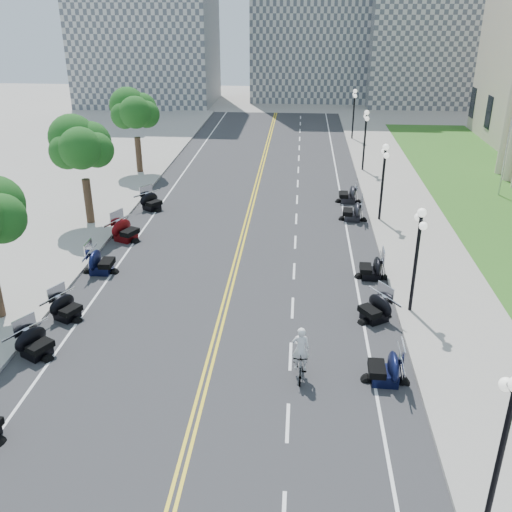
{
  "coord_description": "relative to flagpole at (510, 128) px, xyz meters",
  "views": [
    {
      "loc": [
        3.34,
        -19.47,
        13.17
      ],
      "look_at": [
        1.37,
        5.37,
        2.0
      ],
      "focal_mm": 40.0,
      "sensor_mm": 36.0,
      "label": 1
    }
  ],
  "objects": [
    {
      "name": "street_lamp_3",
      "position": [
        -9.4,
        -6.0,
        -2.4
      ],
      "size": [
        0.5,
        1.2,
        4.9
      ],
      "primitive_type": null,
      "color": "black",
      "rests_on": "sidewalk_north"
    },
    {
      "name": "lane_dash_14",
      "position": [
        -14.8,
        10.0,
        -4.99
      ],
      "size": [
        0.12,
        2.0,
        0.0
      ],
      "primitive_type": "cube",
      "color": "white",
      "rests_on": "road"
    },
    {
      "name": "street_lamp_2",
      "position": [
        -9.4,
        -18.0,
        -2.4
      ],
      "size": [
        0.5,
        1.2,
        4.9
      ],
      "primitive_type": null,
      "color": "black",
      "rests_on": "sidewalk_north"
    },
    {
      "name": "motorcycle_n_5",
      "position": [
        -11.23,
        -23.38,
        -4.32
      ],
      "size": [
        2.01,
        2.01,
        1.37
      ],
      "primitive_type": null,
      "rotation": [
        0.0,
        0.0,
        -1.6
      ],
      "color": "black",
      "rests_on": "road"
    },
    {
      "name": "motorcycle_s_5",
      "position": [
        -25.07,
        -22.73,
        -4.35
      ],
      "size": [
        2.53,
        2.53,
        1.31
      ],
      "primitive_type": null,
      "rotation": [
        0.0,
        0.0,
        1.07
      ],
      "color": "black",
      "rests_on": "road"
    },
    {
      "name": "motorcycle_n_9",
      "position": [
        -11.14,
        -5.93,
        -4.31
      ],
      "size": [
        2.1,
        2.1,
        1.38
      ],
      "primitive_type": null,
      "rotation": [
        0.0,
        0.0,
        -1.64
      ],
      "color": "black",
      "rests_on": "road"
    },
    {
      "name": "lane_dash_16",
      "position": [
        -14.8,
        18.0,
        -4.99
      ],
      "size": [
        0.12,
        2.0,
        0.0
      ],
      "primitive_type": "cube",
      "color": "white",
      "rests_on": "road"
    },
    {
      "name": "motorcycle_n_6",
      "position": [
        -11.11,
        -18.81,
        -4.34
      ],
      "size": [
        2.62,
        2.62,
        1.32
      ],
      "primitive_type": null,
      "rotation": [
        0.0,
        0.0,
        -0.99
      ],
      "color": "black",
      "rests_on": "road"
    },
    {
      "name": "street_lamp_1",
      "position": [
        -9.4,
        -30.0,
        -2.4
      ],
      "size": [
        0.5,
        1.2,
        4.9
      ],
      "primitive_type": null,
      "color": "black",
      "rests_on": "sidewalk_north"
    },
    {
      "name": "motorcycle_n_7",
      "position": [
        -10.81,
        -14.5,
        -4.34
      ],
      "size": [
        1.95,
        1.95,
        1.32
      ],
      "primitive_type": null,
      "rotation": [
        0.0,
        0.0,
        -1.61
      ],
      "color": "black",
      "rests_on": "road"
    },
    {
      "name": "lane_dash_13",
      "position": [
        -14.8,
        6.0,
        -4.99
      ],
      "size": [
        0.12,
        2.0,
        0.0
      ],
      "primitive_type": "cube",
      "color": "white",
      "rests_on": "road"
    },
    {
      "name": "motorcycle_s_7",
      "position": [
        -24.97,
        -14.97,
        -4.3
      ],
      "size": [
        2.06,
        2.06,
        1.41
      ],
      "primitive_type": null,
      "rotation": [
        0.0,
        0.0,
        1.59
      ],
      "color": "black",
      "rests_on": "road"
    },
    {
      "name": "ground",
      "position": [
        -18.0,
        -22.0,
        -5.0
      ],
      "size": [
        160.0,
        160.0,
        0.0
      ],
      "primitive_type": "plane",
      "color": "gray"
    },
    {
      "name": "cyclist_rider",
      "position": [
        -14.42,
        -23.32,
        -2.95
      ],
      "size": [
        0.66,
        0.43,
        1.81
      ],
      "primitive_type": "imported",
      "rotation": [
        0.0,
        0.0,
        3.14
      ],
      "color": "white",
      "rests_on": "bicycle"
    },
    {
      "name": "edge_line_south",
      "position": [
        -24.4,
        -12.0,
        -4.99
      ],
      "size": [
        0.12,
        90.0,
        0.0
      ],
      "primitive_type": "cube",
      "color": "white",
      "rests_on": "road"
    },
    {
      "name": "distant_block_a",
      "position": [
        -36.0,
        40.0,
        8.0
      ],
      "size": [
        18.0,
        14.0,
        26.0
      ],
      "primitive_type": "cube",
      "color": "gray",
      "rests_on": "ground"
    },
    {
      "name": "lane_dash_7",
      "position": [
        -14.8,
        -18.0,
        -4.99
      ],
      "size": [
        0.12,
        2.0,
        0.0
      ],
      "primitive_type": "cube",
      "color": "white",
      "rests_on": "road"
    },
    {
      "name": "tree_3",
      "position": [
        -28.0,
        -8.0,
        -0.25
      ],
      "size": [
        4.8,
        4.8,
        9.2
      ],
      "primitive_type": null,
      "color": "#235619",
      "rests_on": "sidewalk_south"
    },
    {
      "name": "centerline_yellow_a",
      "position": [
        -18.12,
        -12.0,
        -4.99
      ],
      "size": [
        0.12,
        90.0,
        0.0
      ],
      "primitive_type": "cube",
      "color": "yellow",
      "rests_on": "road"
    },
    {
      "name": "motorcycle_n_10",
      "position": [
        -11.18,
        -2.29,
        -4.3
      ],
      "size": [
        2.02,
        2.02,
        1.39
      ],
      "primitive_type": null,
      "rotation": [
        0.0,
        0.0,
        -1.58
      ],
      "color": "black",
      "rests_on": "road"
    },
    {
      "name": "lane_dash_9",
      "position": [
        -14.8,
        -10.0,
        -4.99
      ],
      "size": [
        0.12,
        2.0,
        0.0
      ],
      "primitive_type": "cube",
      "color": "white",
      "rests_on": "road"
    },
    {
      "name": "flagpole",
      "position": [
        0.0,
        0.0,
        0.0
      ],
      "size": [
        1.1,
        0.2,
        10.0
      ],
      "primitive_type": null,
      "color": "silver",
      "rests_on": "ground"
    },
    {
      "name": "lawn",
      "position": [
        -0.5,
        -4.0,
        -4.95
      ],
      "size": [
        9.0,
        60.0,
        0.1
      ],
      "primitive_type": "cube",
      "color": "#356023",
      "rests_on": "ground"
    },
    {
      "name": "street_lamp_4",
      "position": [
        -9.4,
        6.0,
        -2.4
      ],
      "size": [
        0.5,
        1.2,
        4.9
      ],
      "primitive_type": null,
      "color": "black",
      "rests_on": "sidewalk_north"
    },
    {
      "name": "motorcycle_s_6",
      "position": [
        -24.96,
        -19.75,
        -4.38
      ],
      "size": [
        2.36,
        2.36,
        1.24
      ],
      "primitive_type": null,
      "rotation": [
        0.0,
        0.0,
        1.11
      ],
      "color": "black",
      "rests_on": "road"
    },
    {
      "name": "motorcycle_s_8",
      "position": [
        -24.96,
        -10.48,
        -4.28
      ],
      "size": [
        2.71,
        2.71,
        1.44
      ],
      "primitive_type": null,
      "rotation": [
        0.0,
        0.0,
        1.15
      ],
      "color": "#590A0C",
      "rests_on": "road"
    },
    {
      "name": "motorcycle_s_9",
      "position": [
        -24.77,
        -4.92,
        -4.35
      ],
      "size": [
        2.62,
        2.62,
        1.31
      ],
      "primitive_type": null,
      "rotation": [
        0.0,
        0.0,
        0.91
      ],
      "color": "black",
      "rests_on": "road"
    },
    {
      "name": "lane_dash_5",
      "position": [
        -14.8,
        -26.0,
        -4.99
      ],
      "size": [
        0.12,
        2.0,
        0.0
      ],
      "primitive_type": "cube",
      "color": "white",
      "rests_on": "road"
    },
    {
      "name": "lane_dash_12",
      "position": [
        -14.8,
        2.0,
        -4.99
      ],
      "size": [
        0.12,
        2.0,
        0.0
      ],
      "primitive_type": "cube",
      "color": "white",
      "rests_on": "road"
    },
    {
      "name": "bicycle",
      "position": [
        -14.42,
        -23.32,
        -4.43
      ],
      "size": [
        0.56,
        1.91,
        1.14
      ],
      "primitive_type": "imported",
      "rotation": [
        0.0,
        0.0,
        0.01
      ],
      "color": "#A51414",
      "rests_on": "road"
    },
    {
      "name": "lane_dash_10",
      "position": [
        -14.8,
        -6.0,
        -4.99
      ],
      "size": [
        0.12,
        2.0,
        0.0
      ],
      "primitive_type": "cube",
      "color": "white",
      "rests_on": "road"
    },
    {
      "name": "sidewalk_north",
      "position": [
        -7.5,
        -12.0,
        -4.92
      ],
      "size": [
        5.0,
        90.0,
        0.15
      ],
      "primitive_type": "cube",
      "color": "#9E9991",
      "rests_on": "ground"
    },
    {
      "name": "road",
      "position": [
        -18.0,
        -12.0,
        -5.0
      ],
      "size": [
        16.0,
        90.0,
        0.01
      ],
      "primitive_type": "cube",
      "color": "#333335",
      "rests_on": "ground"
    },
    {
      "name": "tree_4",
      "position": [
        -28.0,
        4.0,
        -0.25
      ],
      "size": [
        4.8,
        4.8,
        9.2
      ],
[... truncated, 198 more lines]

